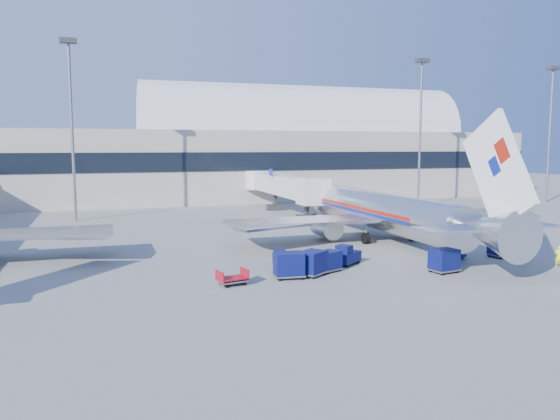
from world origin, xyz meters
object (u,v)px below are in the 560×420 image
object	(u,v)px
cart_train_a	(329,261)
cart_train_c	(289,265)
jetbridge_near	(280,185)
barrier_far	(521,233)
airliner_main	(385,212)
ramp_worker	(559,257)
tug_left	(279,258)
cart_open_red	(233,280)
cart_train_b	(312,263)
cart_solo_near	(444,260)
mast_east	(421,111)
cart_solo_far	(501,247)
barrier_mid	(495,234)
tug_right	(451,250)
tug_lead	(346,255)
barrier_near	(468,236)
mast_far_east	(551,114)
mast_west	(71,103)

from	to	relation	value
cart_train_a	cart_train_c	size ratio (longest dim) A/B	0.97
jetbridge_near	barrier_far	size ratio (longest dim) A/B	9.17
airliner_main	ramp_worker	xyz separation A→B (m)	(6.89, -15.09, -2.06)
barrier_far	tug_left	xyz separation A→B (m)	(-28.16, -5.00, 0.16)
cart_open_red	cart_train_b	bearing A→B (deg)	-3.91
cart_solo_near	cart_train_a	bearing A→B (deg)	149.28
mast_east	barrier_far	size ratio (longest dim) A/B	7.53
cart_solo_near	cart_solo_far	distance (m)	8.77
cart_train_a	cart_solo_far	xyz separation A→B (m)	(16.15, 0.42, 0.07)
barrier_mid	tug_left	distance (m)	25.36
tug_right	tug_left	distance (m)	14.86
cart_open_red	ramp_worker	xyz separation A→B (m)	(25.42, -2.67, 0.49)
jetbridge_near	tug_left	bearing A→B (deg)	-108.27
tug_lead	cart_train_a	xyz separation A→B (m)	(-2.31, -1.74, 0.09)
barrier_near	cart_solo_far	distance (m)	8.24
barrier_near	airliner_main	bearing A→B (deg)	162.61
cart_solo_near	ramp_worker	bearing A→B (deg)	-18.29
jetbridge_near	mast_east	size ratio (longest dim) A/B	1.22
airliner_main	barrier_near	bearing A→B (deg)	-17.39
barrier_near	mast_far_east	bearing A→B (deg)	37.12
tug_lead	cart_solo_far	world-z (taller)	cart_solo_far
mast_east	barrier_mid	distance (m)	32.64
mast_west	barrier_mid	distance (m)	51.92
barrier_far	cart_solo_near	size ratio (longest dim) A/B	1.33
barrier_far	cart_solo_far	world-z (taller)	cart_solo_far
cart_open_red	barrier_mid	bearing A→B (deg)	6.73
cart_train_a	ramp_worker	size ratio (longest dim) A/B	1.28
jetbridge_near	barrier_mid	bearing A→B (deg)	-64.56
barrier_far	cart_train_c	world-z (taller)	cart_train_c
tug_lead	tug_right	xyz separation A→B (m)	(9.61, -0.27, -0.11)
mast_west	mast_east	size ratio (longest dim) A/B	1.00
mast_east	barrier_near	xyz separation A→B (m)	(-12.00, -28.00, -14.34)
cart_train_b	tug_right	bearing A→B (deg)	-25.31
barrier_mid	barrier_near	bearing A→B (deg)	180.00
mast_far_east	cart_train_c	size ratio (longest dim) A/B	9.96
mast_east	barrier_mid	bearing A→B (deg)	-107.26
tug_right	cart_open_red	bearing A→B (deg)	-117.27
mast_far_east	tug_left	distance (m)	68.70
airliner_main	tug_left	world-z (taller)	airliner_main
barrier_mid	cart_train_c	size ratio (longest dim) A/B	1.32
tug_right	cart_solo_near	bearing A→B (deg)	-76.88
ramp_worker	mast_east	bearing A→B (deg)	-67.97
mast_far_east	cart_train_b	xyz separation A→B (m)	(-57.36, -37.08, -13.82)
airliner_main	mast_east	bearing A→B (deg)	51.89
cart_train_c	cart_open_red	world-z (taller)	cart_train_c
barrier_far	cart_train_a	world-z (taller)	cart_train_a
airliner_main	tug_lead	xyz separation A→B (m)	(-8.41, -8.99, -2.17)
jetbridge_near	cart_train_c	bearing A→B (deg)	-107.28
cart_train_c	airliner_main	bearing A→B (deg)	45.36
barrier_near	tug_lead	size ratio (longest dim) A/B	1.08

